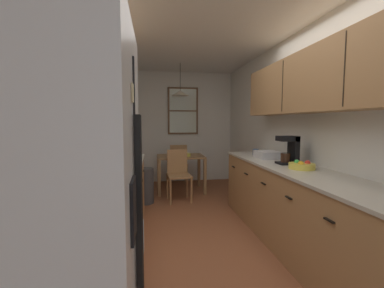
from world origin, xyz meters
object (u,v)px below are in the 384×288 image
(trash_bin, at_px, (145,186))
(coffee_maker, at_px, (290,149))
(microwave_over_range, at_px, (65,79))
(dish_rack, at_px, (267,155))
(dining_chair_near, at_px, (178,172))
(storage_canister, at_px, (102,168))
(fruit_bowl, at_px, (302,166))
(mug_by_coffeemaker, at_px, (256,152))
(stove_range, at_px, (90,256))
(dining_table, at_px, (181,162))
(table_serving_bowl, at_px, (186,155))
(dining_chair_far, at_px, (178,162))
(refrigerator, at_px, (53,243))

(trash_bin, relative_size, coffee_maker, 1.80)
(trash_bin, bearing_deg, microwave_over_range, -98.93)
(dish_rack, bearing_deg, coffee_maker, -85.35)
(dining_chair_near, bearing_deg, storage_canister, -112.43)
(dining_chair_near, relative_size, fruit_bowl, 3.35)
(mug_by_coffeemaker, bearing_deg, stove_range, -136.77)
(dining_table, xyz_separation_m, table_serving_bowl, (0.09, -0.09, 0.15))
(mug_by_coffeemaker, xyz_separation_m, table_serving_bowl, (-0.91, 1.29, -0.19))
(fruit_bowl, distance_m, dish_rack, 0.82)
(storage_canister, bearing_deg, dining_chair_far, 73.08)
(dish_rack, bearing_deg, fruit_bowl, -89.52)
(fruit_bowl, bearing_deg, coffee_maker, 83.75)
(dish_rack, bearing_deg, microwave_over_range, -144.51)
(microwave_over_range, distance_m, coffee_maker, 2.46)
(microwave_over_range, relative_size, fruit_bowl, 2.19)
(microwave_over_range, xyz_separation_m, fruit_bowl, (2.13, 0.69, -0.74))
(coffee_maker, bearing_deg, refrigerator, -139.71)
(microwave_over_range, relative_size, table_serving_bowl, 3.04)
(storage_canister, xyz_separation_m, dish_rack, (2.01, 0.97, -0.04))
(coffee_maker, bearing_deg, microwave_over_range, -155.02)
(refrigerator, xyz_separation_m, dining_table, (0.95, 3.96, -0.30))
(dining_chair_near, distance_m, mug_by_coffeemaker, 1.45)
(stove_range, distance_m, dining_chair_far, 3.94)
(stove_range, bearing_deg, coffee_maker, 26.19)
(dining_table, bearing_deg, dining_chair_far, 89.33)
(dining_chair_far, distance_m, mug_by_coffeemaker, 2.23)
(refrigerator, height_order, trash_bin, refrigerator)
(refrigerator, xyz_separation_m, table_serving_bowl, (1.05, 3.87, -0.15))
(dining_chair_near, distance_m, table_serving_bowl, 0.57)
(coffee_maker, height_order, mug_by_coffeemaker, coffee_maker)
(coffee_maker, bearing_deg, fruit_bowl, -96.25)
(storage_canister, height_order, fruit_bowl, storage_canister)
(mug_by_coffeemaker, bearing_deg, coffee_maker, -86.03)
(dining_chair_far, bearing_deg, fruit_bowl, -71.86)
(refrigerator, bearing_deg, dining_chair_far, 78.01)
(microwave_over_range, distance_m, dining_chair_near, 3.11)
(stove_range, height_order, storage_canister, stove_range)
(dining_chair_far, height_order, storage_canister, storage_canister)
(fruit_bowl, height_order, table_serving_bowl, fruit_bowl)
(storage_canister, height_order, table_serving_bowl, storage_canister)
(stove_range, relative_size, coffee_maker, 3.28)
(refrigerator, distance_m, table_serving_bowl, 4.01)
(dining_table, distance_m, table_serving_bowl, 0.20)
(dining_chair_near, distance_m, storage_canister, 2.38)
(refrigerator, bearing_deg, table_serving_bowl, 74.84)
(storage_canister, distance_m, fruit_bowl, 2.03)
(dining_table, distance_m, dish_rack, 2.05)
(microwave_over_range, relative_size, mug_by_coffeemaker, 4.67)
(dining_chair_near, height_order, fruit_bowl, fruit_bowl)
(fruit_bowl, bearing_deg, trash_bin, 132.12)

